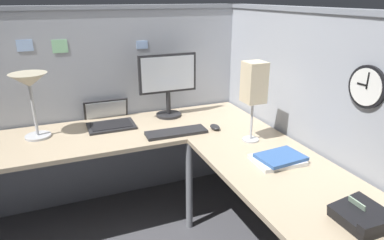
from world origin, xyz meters
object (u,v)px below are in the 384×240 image
at_px(keyboard, 176,132).
at_px(office_phone, 362,217).
at_px(wall_clock, 368,87).
at_px(laptop, 109,120).
at_px(monitor, 168,81).
at_px(desk_lamp_dome, 30,86).
at_px(desk_lamp_paper, 254,85).
at_px(computer_mouse, 215,127).
at_px(book_stack, 279,159).

distance_m(keyboard, office_phone, 1.31).
bearing_deg(wall_clock, laptop, 130.86).
bearing_deg(wall_clock, monitor, 117.00).
distance_m(desk_lamp_dome, wall_clock, 2.01).
bearing_deg(office_phone, desk_lamp_paper, 87.77).
bearing_deg(keyboard, monitor, 80.90).
height_order(office_phone, wall_clock, wall_clock).
distance_m(laptop, desk_lamp_paper, 1.14).
distance_m(keyboard, desk_lamp_paper, 0.64).
bearing_deg(laptop, wall_clock, -49.14).
relative_size(monitor, desk_lamp_paper, 0.94).
xyz_separation_m(monitor, wall_clock, (0.64, -1.26, 0.19)).
bearing_deg(office_phone, computer_mouse, 94.50).
bearing_deg(laptop, desk_lamp_dome, -168.66).
bearing_deg(keyboard, office_phone, -71.39).
height_order(office_phone, desk_lamp_paper, desk_lamp_paper).
height_order(laptop, wall_clock, wall_clock).
bearing_deg(keyboard, computer_mouse, -3.29).
bearing_deg(computer_mouse, desk_lamp_paper, -63.82).
distance_m(book_stack, wall_clock, 0.61).
bearing_deg(desk_lamp_dome, monitor, 4.47).
xyz_separation_m(monitor, desk_lamp_paper, (0.35, -0.67, 0.09)).
relative_size(monitor, computer_mouse, 4.81).
distance_m(monitor, laptop, 0.54).
xyz_separation_m(keyboard, desk_lamp_dome, (-0.90, 0.30, 0.35)).
xyz_separation_m(laptop, desk_lamp_dome, (-0.50, -0.10, 0.34)).
bearing_deg(monitor, wall_clock, -63.00).
bearing_deg(wall_clock, computer_mouse, 116.19).
bearing_deg(laptop, book_stack, -52.03).
relative_size(monitor, laptop, 1.31).
xyz_separation_m(computer_mouse, desk_lamp_dome, (-1.19, 0.33, 0.35)).
height_order(laptop, desk_lamp_paper, desk_lamp_paper).
xyz_separation_m(laptop, office_phone, (0.79, -1.65, 0.01)).
distance_m(monitor, keyboard, 0.48).
bearing_deg(monitor, desk_lamp_dome, -175.53).
xyz_separation_m(computer_mouse, office_phone, (0.10, -1.23, 0.02)).
xyz_separation_m(desk_lamp_dome, book_stack, (1.31, -0.93, -0.34)).
height_order(keyboard, book_stack, book_stack).
bearing_deg(desk_lamp_paper, wall_clock, -63.81).
bearing_deg(wall_clock, book_stack, 140.47).
relative_size(laptop, office_phone, 1.83).
bearing_deg(book_stack, desk_lamp_paper, 87.25).
height_order(desk_lamp_dome, wall_clock, wall_clock).
xyz_separation_m(computer_mouse, book_stack, (0.12, -0.61, 0.00)).
xyz_separation_m(laptop, desk_lamp_paper, (0.82, -0.70, 0.36)).
bearing_deg(computer_mouse, desk_lamp_dome, 164.69).
relative_size(laptop, wall_clock, 1.73).
height_order(monitor, book_stack, monitor).
distance_m(laptop, office_phone, 1.83).
relative_size(monitor, keyboard, 1.16).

